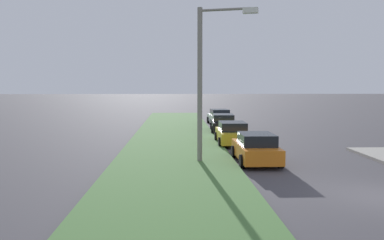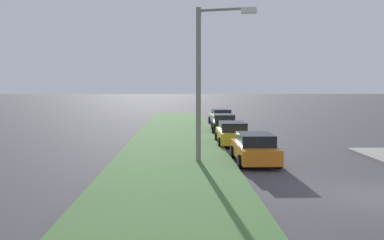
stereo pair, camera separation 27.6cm
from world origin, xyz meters
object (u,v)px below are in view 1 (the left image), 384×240
streetlight (207,73)px  parked_car_orange (256,148)px  parked_car_white (219,117)px  parked_car_yellow (232,133)px  parked_car_black (223,123)px

streetlight → parked_car_orange: bearing=-88.7°
parked_car_white → streetlight: size_ratio=0.59×
parked_car_yellow → parked_car_white: 13.13m
parked_car_orange → parked_car_black: same height
parked_car_orange → parked_car_yellow: bearing=3.0°
parked_car_black → streetlight: bearing=173.0°
parked_car_black → streetlight: 13.55m
parked_car_white → streetlight: streetlight is taller
parked_car_yellow → parked_car_black: same height
parked_car_orange → streetlight: streetlight is taller
parked_car_white → streetlight: bearing=168.9°
parked_car_orange → parked_car_black: size_ratio=0.98×
parked_car_white → parked_car_orange: bearing=176.1°
parked_car_yellow → parked_car_black: (6.69, -0.19, 0.00)m
parked_car_yellow → parked_car_black: bearing=-1.0°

